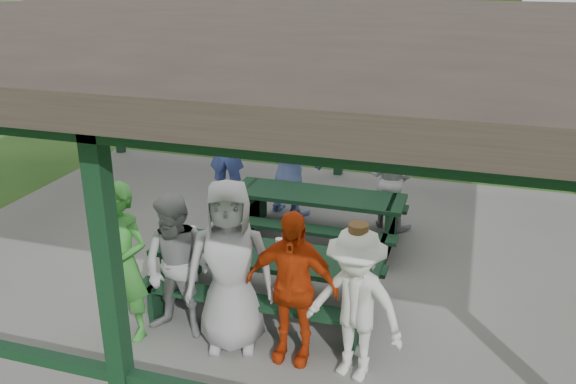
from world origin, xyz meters
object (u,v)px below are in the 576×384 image
(picnic_table_near, at_px, (266,273))
(contestant_grey_left, at_px, (177,268))
(picnic_table_far, at_px, (318,211))
(contestant_red, at_px, (292,287))
(contestant_white_fedora, at_px, (355,305))
(spectator_grey, at_px, (391,178))
(spectator_lblue, at_px, (289,161))
(spectator_blue, at_px, (226,150))
(contestant_green, at_px, (122,263))
(contestant_grey_mid, at_px, (230,267))
(pickup_truck, at_px, (462,102))
(farm_trailer, at_px, (215,94))

(picnic_table_near, relative_size, contestant_grey_left, 1.62)
(picnic_table_far, height_order, contestant_red, contestant_red)
(contestant_white_fedora, bearing_deg, spectator_grey, 109.12)
(contestant_grey_left, distance_m, spectator_lblue, 3.67)
(spectator_blue, bearing_deg, contestant_green, 90.04)
(picnic_table_far, bearing_deg, contestant_white_fedora, -68.65)
(picnic_table_far, distance_m, contestant_red, 2.85)
(contestant_white_fedora, height_order, spectator_blue, spectator_blue)
(contestant_grey_left, bearing_deg, spectator_grey, 67.77)
(contestant_green, bearing_deg, contestant_grey_left, 25.86)
(contestant_grey_mid, bearing_deg, picnic_table_near, 64.37)
(contestant_green, relative_size, pickup_truck, 0.37)
(picnic_table_far, distance_m, spectator_lblue, 1.23)
(picnic_table_far, height_order, contestant_grey_mid, contestant_grey_mid)
(contestant_red, distance_m, farm_trailer, 10.98)
(picnic_table_near, relative_size, farm_trailer, 0.77)
(contestant_green, relative_size, contestant_white_fedora, 1.07)
(contestant_grey_left, bearing_deg, farm_trailer, 115.17)
(picnic_table_far, bearing_deg, contestant_green, -115.21)
(picnic_table_near, distance_m, spectator_lblue, 3.00)
(spectator_grey, relative_size, pickup_truck, 0.33)
(contestant_red, bearing_deg, contestant_white_fedora, -7.99)
(contestant_grey_left, distance_m, contestant_grey_mid, 0.63)
(contestant_grey_left, distance_m, farm_trailer, 10.40)
(contestant_white_fedora, xyz_separation_m, spectator_grey, (-0.21, 3.78, -0.02))
(contestant_grey_left, relative_size, spectator_blue, 0.97)
(contestant_white_fedora, xyz_separation_m, spectator_lblue, (-1.85, 3.81, 0.07))
(contestant_grey_left, height_order, pickup_truck, contestant_grey_left)
(contestant_grey_mid, distance_m, contestant_red, 0.68)
(spectator_blue, bearing_deg, picnic_table_near, 111.87)
(picnic_table_near, bearing_deg, contestant_white_fedora, -36.09)
(contestant_grey_left, xyz_separation_m, spectator_lblue, (0.12, 3.67, 0.06))
(picnic_table_near, relative_size, spectator_blue, 1.57)
(picnic_table_far, height_order, pickup_truck, pickup_truck)
(contestant_grey_left, xyz_separation_m, spectator_grey, (1.76, 3.64, -0.04))
(spectator_grey, xyz_separation_m, farm_trailer, (-5.59, 6.03, -0.29))
(contestant_red, relative_size, spectator_lblue, 0.94)
(spectator_lblue, height_order, spectator_blue, spectator_lblue)
(contestant_white_fedora, bearing_deg, pickup_truck, 102.81)
(spectator_blue, xyz_separation_m, farm_trailer, (-2.69, 5.63, -0.35))
(contestant_red, bearing_deg, contestant_green, -174.44)
(picnic_table_near, xyz_separation_m, pickup_truck, (1.81, 9.55, 0.09))
(contestant_grey_mid, relative_size, spectator_blue, 1.11)
(pickup_truck, bearing_deg, contestant_grey_left, 147.58)
(contestant_grey_left, height_order, spectator_blue, spectator_blue)
(contestant_grey_left, distance_m, contestant_white_fedora, 1.97)
(contestant_red, bearing_deg, spectator_grey, 83.67)
(picnic_table_far, bearing_deg, picnic_table_near, -92.84)
(contestant_green, bearing_deg, contestant_grey_mid, 15.26)
(contestant_white_fedora, bearing_deg, picnic_table_far, 127.33)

